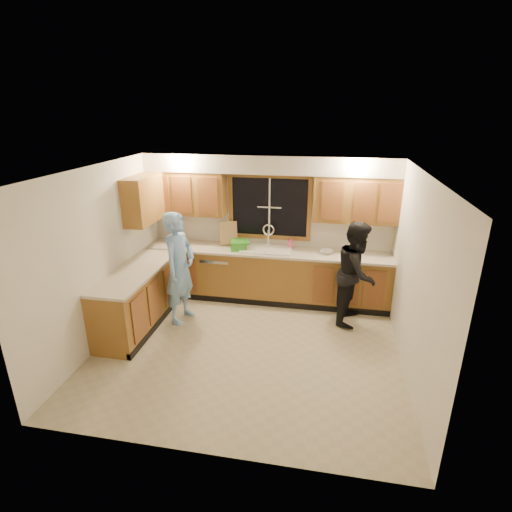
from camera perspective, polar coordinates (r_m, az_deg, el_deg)
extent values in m
plane|color=#B6AB8C|center=(5.83, -1.15, -12.95)|extent=(4.20, 4.20, 0.00)
plane|color=white|center=(4.92, -1.36, 12.15)|extent=(4.20, 4.20, 0.00)
plane|color=white|center=(7.02, 1.92, 4.22)|extent=(4.20, 0.00, 4.20)
plane|color=white|center=(6.01, -21.23, -0.01)|extent=(0.00, 3.80, 3.80)
plane|color=white|center=(5.27, 21.77, -2.94)|extent=(0.00, 3.80, 3.80)
cube|color=olive|center=(7.01, 1.47, -2.82)|extent=(4.20, 0.60, 0.88)
cube|color=olive|center=(6.46, -16.45, -5.86)|extent=(0.60, 1.90, 0.88)
cube|color=beige|center=(6.83, 1.48, 0.68)|extent=(4.20, 0.63, 0.04)
cube|color=beige|center=(6.27, -16.75, -2.10)|extent=(0.63, 1.90, 0.04)
cube|color=olive|center=(7.08, -9.86, 8.87)|extent=(1.35, 0.33, 0.75)
cube|color=olive|center=(6.66, 14.08, 7.84)|extent=(1.35, 0.33, 0.75)
cube|color=olive|center=(6.72, -15.78, 7.80)|extent=(0.33, 0.90, 0.75)
cube|color=silver|center=(6.62, 1.80, 12.98)|extent=(4.20, 0.35, 0.30)
cube|color=black|center=(6.92, 1.95, 7.00)|extent=(1.30, 0.01, 1.00)
cube|color=olive|center=(6.81, 1.99, 11.36)|extent=(1.44, 0.03, 0.07)
cube|color=olive|center=(7.06, 1.88, 2.75)|extent=(1.44, 0.03, 0.07)
cube|color=olive|center=(7.05, -3.62, 7.20)|extent=(0.07, 0.03, 1.00)
cube|color=olive|center=(6.85, 7.65, 6.67)|extent=(0.07, 0.03, 1.00)
cube|color=white|center=(6.83, 1.51, 0.96)|extent=(0.86, 0.52, 0.03)
cube|color=white|center=(6.90, -0.22, 0.36)|extent=(0.38, 0.42, 0.18)
cube|color=white|center=(6.84, 3.24, 0.14)|extent=(0.38, 0.42, 0.18)
cylinder|color=silver|center=(6.97, 1.78, 2.66)|extent=(0.04, 0.04, 0.28)
torus|color=silver|center=(6.93, 1.79, 3.76)|extent=(0.21, 0.03, 0.21)
cube|color=white|center=(7.19, -5.26, -2.57)|extent=(0.60, 0.56, 0.82)
cube|color=white|center=(6.01, -18.86, -8.09)|extent=(0.58, 0.75, 0.90)
imported|color=#79ABE4|center=(6.26, -10.86, -1.70)|extent=(0.55, 0.72, 1.77)
imported|color=black|center=(6.34, 14.16, -2.38)|extent=(0.79, 0.91, 1.63)
cube|color=brown|center=(7.27, -11.33, 2.49)|extent=(0.13, 0.12, 0.20)
cube|color=tan|center=(7.05, -3.98, 3.25)|extent=(0.33, 0.21, 0.41)
cube|color=#318F24|center=(6.86, -2.31, 1.59)|extent=(0.38, 0.37, 0.15)
imported|color=#E95881|center=(6.94, 4.95, 1.93)|extent=(0.09, 0.09, 0.19)
imported|color=silver|center=(6.76, 10.05, 0.56)|extent=(0.28, 0.28, 0.05)
cylinder|color=beige|center=(6.81, -1.97, 1.34)|extent=(0.09, 0.09, 0.12)
cylinder|color=beige|center=(6.75, -1.10, 1.17)|extent=(0.09, 0.09, 0.13)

